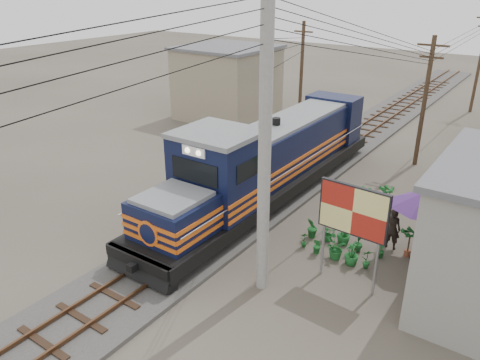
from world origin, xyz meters
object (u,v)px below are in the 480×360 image
Objects in this scene: locomotive at (268,163)px; billboard at (353,213)px; market_umbrella at (426,199)px; vendor at (392,229)px.

locomotive is 7.27m from billboard.
vendor is (-1.05, 0.16, -1.59)m from market_umbrella.
billboard is 1.32× the size of market_umbrella.
billboard reaches higher than vendor.
market_umbrella is at bearing 66.64° from billboard.
market_umbrella reaches higher than vendor.
locomotive is 7.46m from market_umbrella.
vendor is at bearing -10.19° from locomotive.
billboard reaches higher than market_umbrella.
billboard is at bearing 80.48° from vendor.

